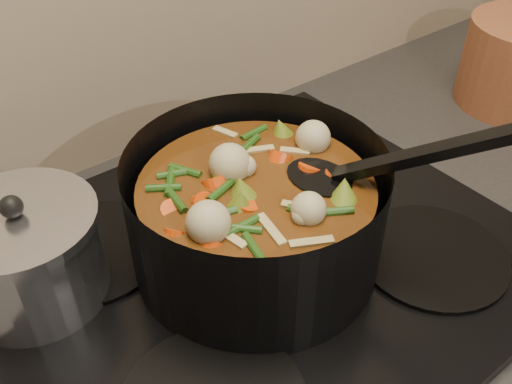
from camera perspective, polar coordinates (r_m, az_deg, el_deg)
stovetop at (r=0.70m, az=0.52°, el=-6.76°), size 0.62×0.54×0.03m
stockpot at (r=0.65m, az=0.06°, el=-2.30°), size 0.37×0.38×0.21m
saucepan at (r=0.66m, az=-21.83°, el=-5.82°), size 0.17×0.17×0.14m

